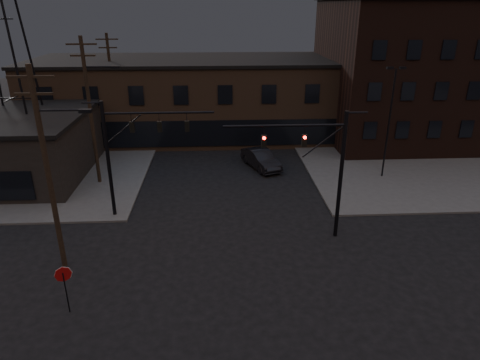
# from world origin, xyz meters

# --- Properties ---
(ground) EXTENTS (140.00, 140.00, 0.00)m
(ground) POSITION_xyz_m (0.00, 0.00, 0.00)
(ground) COLOR black
(ground) RESTS_ON ground
(sidewalk_ne) EXTENTS (30.00, 30.00, 0.15)m
(sidewalk_ne) POSITION_xyz_m (22.00, 22.00, 0.07)
(sidewalk_ne) COLOR #474744
(sidewalk_ne) RESTS_ON ground
(sidewalk_nw) EXTENTS (30.00, 30.00, 0.15)m
(sidewalk_nw) POSITION_xyz_m (-22.00, 22.00, 0.07)
(sidewalk_nw) COLOR #474744
(sidewalk_nw) RESTS_ON ground
(building_row) EXTENTS (40.00, 12.00, 8.00)m
(building_row) POSITION_xyz_m (0.00, 28.00, 4.00)
(building_row) COLOR brown
(building_row) RESTS_ON ground
(building_right) EXTENTS (22.00, 16.00, 14.00)m
(building_right) POSITION_xyz_m (22.00, 26.00, 7.00)
(building_right) COLOR black
(building_right) RESTS_ON ground
(traffic_signal_near) EXTENTS (7.12, 0.24, 8.00)m
(traffic_signal_near) POSITION_xyz_m (5.36, 4.50, 4.93)
(traffic_signal_near) COLOR black
(traffic_signal_near) RESTS_ON ground
(traffic_signal_far) EXTENTS (7.12, 0.24, 8.00)m
(traffic_signal_far) POSITION_xyz_m (-6.72, 8.00, 5.01)
(traffic_signal_far) COLOR black
(traffic_signal_far) RESTS_ON ground
(stop_sign) EXTENTS (0.72, 0.33, 2.48)m
(stop_sign) POSITION_xyz_m (-8.00, -1.99, 1.84)
(stop_sign) COLOR black
(stop_sign) RESTS_ON ground
(utility_pole_near) EXTENTS (3.70, 0.28, 11.00)m
(utility_pole_near) POSITION_xyz_m (-9.43, 2.00, 5.87)
(utility_pole_near) COLOR black
(utility_pole_near) RESTS_ON ground
(utility_pole_mid) EXTENTS (3.70, 0.28, 11.50)m
(utility_pole_mid) POSITION_xyz_m (-10.44, 14.00, 6.13)
(utility_pole_mid) COLOR black
(utility_pole_mid) RESTS_ON ground
(utility_pole_far) EXTENTS (2.20, 0.28, 11.00)m
(utility_pole_far) POSITION_xyz_m (-11.50, 26.00, 5.78)
(utility_pole_far) COLOR black
(utility_pole_far) RESTS_ON ground
(lot_light_a) EXTENTS (1.50, 0.28, 9.14)m
(lot_light_a) POSITION_xyz_m (13.00, 14.00, 5.51)
(lot_light_a) COLOR black
(lot_light_a) RESTS_ON ground
(lot_light_b) EXTENTS (1.50, 0.28, 9.14)m
(lot_light_b) POSITION_xyz_m (19.00, 19.00, 5.51)
(lot_light_b) COLOR black
(lot_light_b) RESTS_ON ground
(parked_car_lot_a) EXTENTS (4.80, 3.29, 1.52)m
(parked_car_lot_a) POSITION_xyz_m (14.10, 22.79, 0.91)
(parked_car_lot_a) COLOR black
(parked_car_lot_a) RESTS_ON sidewalk_ne
(parked_car_lot_b) EXTENTS (4.68, 2.92, 1.27)m
(parked_car_lot_b) POSITION_xyz_m (18.81, 20.80, 0.78)
(parked_car_lot_b) COLOR silver
(parked_car_lot_b) RESTS_ON sidewalk_ne
(car_crossing) EXTENTS (3.46, 5.28, 1.65)m
(car_crossing) POSITION_xyz_m (3.01, 16.87, 0.82)
(car_crossing) COLOR black
(car_crossing) RESTS_ON ground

